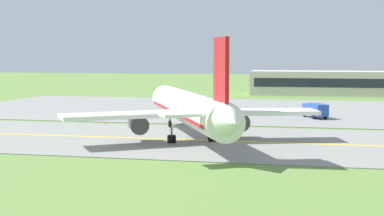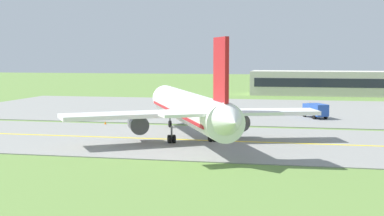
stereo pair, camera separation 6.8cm
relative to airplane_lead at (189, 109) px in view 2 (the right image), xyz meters
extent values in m
plane|color=olive|center=(4.74, 0.39, -4.13)|extent=(500.00, 500.00, 0.00)
cube|color=gray|center=(4.74, 0.39, -4.08)|extent=(240.00, 28.00, 0.10)
cube|color=gray|center=(14.74, 42.39, -4.08)|extent=(140.00, 52.00, 0.10)
cube|color=yellow|center=(4.74, 0.39, -4.03)|extent=(220.00, 0.60, 0.01)
cylinder|color=white|center=(-0.21, 0.44, 0.07)|extent=(18.07, 32.48, 4.00)
cone|color=white|center=(-7.94, 16.92, 0.07)|extent=(4.54, 3.97, 3.80)
cone|color=white|center=(7.61, -16.21, 0.47)|extent=(4.44, 4.34, 3.40)
cube|color=red|center=(-0.21, 0.44, -0.43)|extent=(16.99, 30.05, 0.36)
cube|color=#1E232D|center=(-7.01, 14.93, 0.77)|extent=(3.84, 3.07, 0.70)
cube|color=white|center=(-6.97, -5.16, -0.43)|extent=(15.18, 12.22, 0.50)
cylinder|color=#47474C|center=(-6.01, -2.50, -1.83)|extent=(3.53, 4.06, 2.30)
cylinder|color=black|center=(-6.69, -1.05, -1.83)|extent=(2.01, 1.12, 2.10)
cube|color=white|center=(8.42, 2.06, -0.43)|extent=(15.75, 9.01, 0.50)
cylinder|color=#47474C|center=(5.76, 3.02, -1.83)|extent=(3.53, 4.06, 2.30)
cylinder|color=black|center=(5.08, 4.47, -1.83)|extent=(2.01, 1.12, 2.10)
cube|color=red|center=(6.17, -13.14, 5.32)|extent=(2.23, 4.15, 6.50)
cube|color=white|center=(3.35, -14.68, 0.87)|extent=(6.38, 5.16, 0.30)
cube|color=white|center=(9.15, -11.96, 0.87)|extent=(6.46, 4.24, 0.30)
cylinder|color=slate|center=(-5.73, 12.21, -2.76)|extent=(0.24, 0.24, 1.65)
cylinder|color=black|center=(-5.73, 12.21, -3.58)|extent=(0.78, 1.14, 1.10)
cylinder|color=slate|center=(-1.71, -2.47, -2.76)|extent=(0.24, 0.24, 1.65)
cylinder|color=black|center=(-1.96, -2.59, -3.58)|extent=(0.78, 1.14, 1.10)
cylinder|color=black|center=(-1.46, -2.36, -3.58)|extent=(0.78, 1.14, 1.10)
cylinder|color=slate|center=(3.00, -0.26, -2.76)|extent=(0.24, 0.24, 1.65)
cylinder|color=black|center=(2.75, -0.38, -3.58)|extent=(0.78, 1.14, 1.10)
cylinder|color=black|center=(3.24, -0.15, -3.58)|extent=(0.78, 1.14, 1.10)
cube|color=#264CA5|center=(14.68, 31.48, -2.63)|extent=(2.59, 2.50, 1.80)
cube|color=#1E232D|center=(14.34, 32.17, -2.32)|extent=(1.70, 0.93, 0.81)
cube|color=#264CA5|center=(16.02, 28.80, -2.53)|extent=(3.75, 4.70, 2.00)
cylinder|color=orange|center=(14.68, 31.48, -1.63)|extent=(0.20, 0.20, 0.18)
cylinder|color=black|center=(13.79, 31.04, -3.68)|extent=(0.67, 0.94, 0.90)
cylinder|color=black|center=(15.58, 31.93, -3.68)|extent=(0.67, 0.94, 0.90)
cylinder|color=black|center=(15.45, 27.58, -3.68)|extent=(0.67, 0.94, 0.90)
cylinder|color=black|center=(17.33, 28.51, -3.68)|extent=(0.67, 0.94, 0.90)
cube|color=beige|center=(28.15, 88.26, -0.86)|extent=(59.72, 11.62, 6.54)
cube|color=#1E232D|center=(28.15, 82.40, -0.53)|extent=(57.33, 0.10, 2.35)
cone|color=orange|center=(-16.52, 13.43, -3.83)|extent=(0.44, 0.44, 0.60)
camera|label=1|loc=(15.34, -69.09, 6.78)|focal=52.66mm
camera|label=2|loc=(15.41, -69.08, 6.78)|focal=52.66mm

